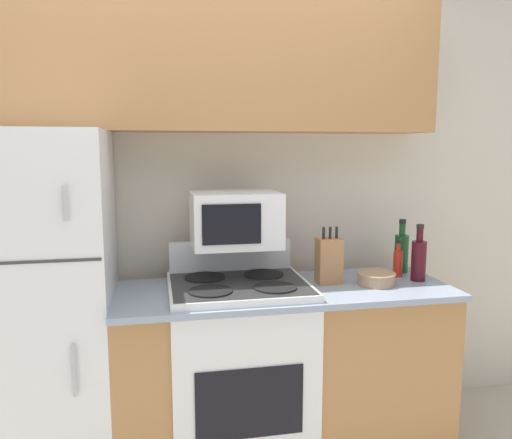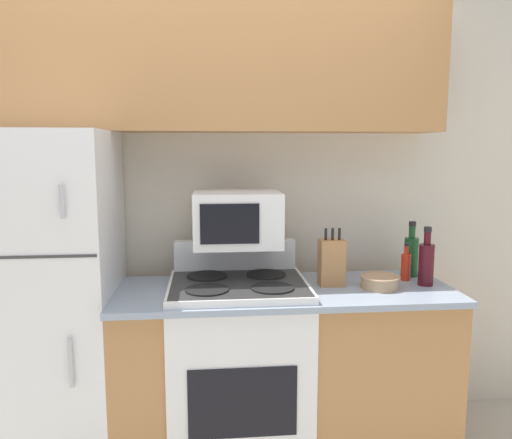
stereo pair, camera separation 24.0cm
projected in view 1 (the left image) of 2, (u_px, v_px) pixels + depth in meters
wall_back at (200, 202)px, 2.79m from camera, size 8.00×0.05×2.55m
lower_cabinets at (283, 369)px, 2.58m from camera, size 1.67×0.62×0.88m
refrigerator at (30, 309)px, 2.33m from camera, size 0.76×0.70×1.66m
upper_cabinets at (201, 65)px, 2.51m from camera, size 2.43×0.33×0.67m
stove at (239, 368)px, 2.52m from camera, size 0.68×0.60×1.08m
microwave at (235, 219)px, 2.51m from camera, size 0.44×0.35×0.27m
knife_block at (329, 260)px, 2.56m from camera, size 0.12×0.10×0.30m
bowl at (376, 278)px, 2.54m from camera, size 0.20×0.20×0.06m
bottle_hot_sauce at (398, 262)px, 2.70m from camera, size 0.05×0.05×0.20m
bottle_wine_green at (401, 251)px, 2.79m from camera, size 0.08×0.08×0.30m
bottle_wine_red at (419, 259)px, 2.61m from camera, size 0.08×0.08×0.30m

